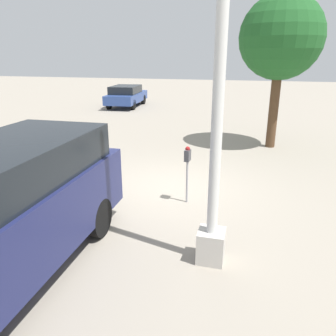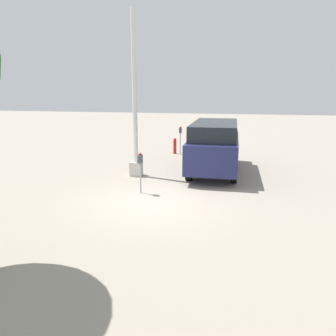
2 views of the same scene
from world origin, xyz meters
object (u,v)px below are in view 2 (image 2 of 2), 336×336
object	(u,v)px
lamp_post	(135,121)
fire_hydrant	(175,146)
parking_meter_near	(140,163)
parking_meter_far	(180,134)
parked_van	(215,145)

from	to	relation	value
lamp_post	fire_hydrant	xyz separation A→B (m)	(4.94, -0.57, -1.76)
parking_meter_near	parking_meter_far	bearing A→B (deg)	5.37
parked_van	fire_hydrant	xyz separation A→B (m)	(3.66, 2.39, -0.72)
parking_meter_near	fire_hydrant	xyz separation A→B (m)	(7.11, 0.29, -0.58)
lamp_post	fire_hydrant	size ratio (longest dim) A/B	7.40
parking_meter_far	fire_hydrant	xyz separation A→B (m)	(-0.27, 0.25, -0.63)
parking_meter_far	parked_van	size ratio (longest dim) A/B	0.28
parking_meter_near	parked_van	world-z (taller)	parked_van
parking_meter_far	parked_van	distance (m)	4.47
parking_meter_far	fire_hydrant	size ratio (longest dim) A/B	1.70
parked_van	parking_meter_near	bearing A→B (deg)	147.64
lamp_post	parked_van	size ratio (longest dim) A/B	1.21
lamp_post	parked_van	distance (m)	3.39
lamp_post	parking_meter_near	bearing A→B (deg)	-158.45
parking_meter_far	parked_van	bearing A→B (deg)	-146.33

